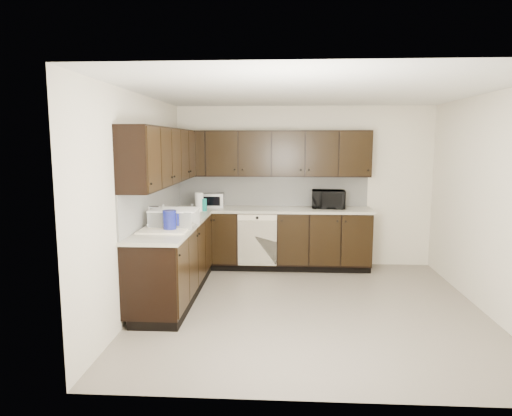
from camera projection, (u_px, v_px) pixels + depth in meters
The scene contains 20 objects.
floor at pixel (309, 307), 5.42m from camera, with size 4.00×4.00×0.00m, color gray.
ceiling at pixel (313, 92), 5.06m from camera, with size 4.00×4.00×0.00m, color white.
wall_back at pixel (303, 186), 7.21m from camera, with size 4.00×0.02×2.50m, color beige.
wall_left at pixel (140, 202), 5.35m from camera, with size 0.02×4.00×2.50m, color beige.
wall_right at pixel (490, 204), 5.12m from camera, with size 0.02×4.00×2.50m, color beige.
wall_front at pixel (328, 240), 3.26m from camera, with size 4.00×0.02×2.50m, color beige.
lower_cabinets at pixel (235, 250), 6.51m from camera, with size 3.00×2.80×0.90m.
countertop at pixel (234, 215), 6.44m from camera, with size 3.03×2.83×0.04m.
backsplash at pixel (221, 195), 6.62m from camera, with size 3.00×2.80×0.48m.
upper_cabinets at pixel (228, 155), 6.42m from camera, with size 3.00×2.80×0.70m.
dishwasher at pixel (257, 237), 6.77m from camera, with size 0.58×0.04×0.78m.
sink at pixel (168, 233), 5.38m from camera, with size 0.54×0.82×0.42m.
microwave at pixel (328, 199), 6.97m from camera, with size 0.50×0.34×0.28m, color black.
soap_bottle_a at pixel (192, 212), 5.93m from camera, with size 0.09×0.10×0.21m, color gray.
soap_bottle_b at pixel (164, 215), 5.55m from camera, with size 0.10×0.10×0.25m, color gray.
toaster_oven at pixel (212, 200), 7.10m from camera, with size 0.35×0.26×0.22m, color #AAAAAC.
storage_bin at pixel (174, 218), 5.44m from camera, with size 0.53×0.39×0.21m, color white.
blue_pitcher at pixel (170, 221), 5.20m from camera, with size 0.16×0.16×0.24m, color #111A9C.
teal_tumbler at pixel (204, 205), 6.69m from camera, with size 0.08×0.08×0.18m, color #0B8073.
paper_towel_roll at pixel (199, 202), 6.69m from camera, with size 0.12×0.12×0.27m, color silver.
Camera 1 is at (-0.33, -5.22, 1.94)m, focal length 32.00 mm.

